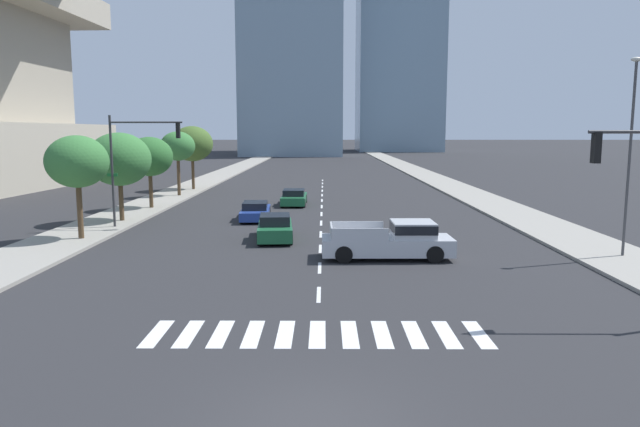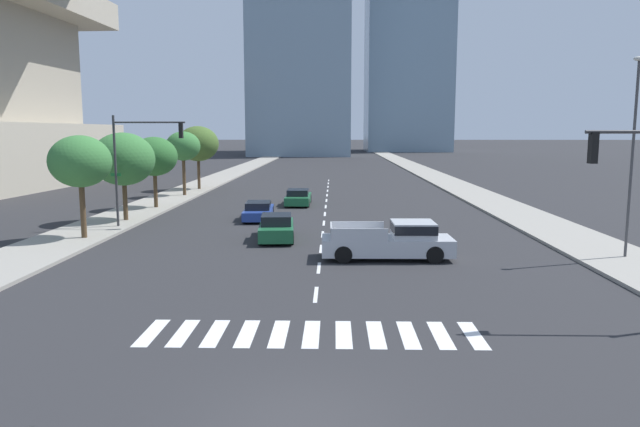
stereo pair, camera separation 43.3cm
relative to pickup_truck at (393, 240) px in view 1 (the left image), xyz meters
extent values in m
plane|color=#28282B|center=(-3.26, -14.91, -0.81)|extent=(800.00, 800.00, 0.00)
cube|color=gray|center=(9.90, 15.09, -0.74)|extent=(4.00, 260.00, 0.15)
cube|color=gray|center=(-16.43, 15.09, -0.74)|extent=(4.00, 260.00, 0.15)
cube|color=silver|center=(-7.76, -9.85, -0.81)|extent=(0.45, 2.26, 0.01)
cube|color=silver|center=(-6.86, -9.85, -0.81)|extent=(0.45, 2.26, 0.01)
cube|color=silver|center=(-5.96, -9.85, -0.81)|extent=(0.45, 2.26, 0.01)
cube|color=silver|center=(-5.06, -9.85, -0.81)|extent=(0.45, 2.26, 0.01)
cube|color=silver|center=(-4.16, -9.85, -0.81)|extent=(0.45, 2.26, 0.01)
cube|color=silver|center=(-3.26, -9.85, -0.81)|extent=(0.45, 2.26, 0.01)
cube|color=silver|center=(-2.36, -9.85, -0.81)|extent=(0.45, 2.26, 0.01)
cube|color=silver|center=(-1.46, -9.85, -0.81)|extent=(0.45, 2.26, 0.01)
cube|color=silver|center=(-0.56, -9.85, -0.81)|extent=(0.45, 2.26, 0.01)
cube|color=silver|center=(0.34, -9.85, -0.81)|extent=(0.45, 2.26, 0.01)
cube|color=silver|center=(1.24, -9.85, -0.81)|extent=(0.45, 2.26, 0.01)
cube|color=silver|center=(-3.26, -5.85, -0.81)|extent=(0.14, 2.00, 0.01)
cube|color=silver|center=(-3.26, -1.85, -0.81)|extent=(0.14, 2.00, 0.01)
cube|color=silver|center=(-3.26, 2.15, -0.81)|extent=(0.14, 2.00, 0.01)
cube|color=silver|center=(-3.26, 6.15, -0.81)|extent=(0.14, 2.00, 0.01)
cube|color=silver|center=(-3.26, 10.15, -0.81)|extent=(0.14, 2.00, 0.01)
cube|color=silver|center=(-3.26, 14.15, -0.81)|extent=(0.14, 2.00, 0.01)
cube|color=silver|center=(-3.26, 18.15, -0.81)|extent=(0.14, 2.00, 0.01)
cube|color=silver|center=(-3.26, 22.15, -0.81)|extent=(0.14, 2.00, 0.01)
cube|color=silver|center=(-3.26, 26.15, -0.81)|extent=(0.14, 2.00, 0.01)
cube|color=silver|center=(-3.26, 30.15, -0.81)|extent=(0.14, 2.00, 0.01)
cube|color=silver|center=(-3.26, 34.15, -0.81)|extent=(0.14, 2.00, 0.01)
cube|color=silver|center=(-3.26, 38.15, -0.81)|extent=(0.14, 2.00, 0.01)
cube|color=silver|center=(-3.26, 42.15, -0.81)|extent=(0.14, 2.00, 0.01)
cube|color=#B7BABF|center=(-0.29, 0.00, -0.22)|extent=(5.78, 2.15, 0.75)
cube|color=#B7BABF|center=(0.86, 0.01, 0.51)|extent=(1.86, 1.94, 0.70)
cube|color=black|center=(0.86, 0.01, 0.59)|extent=(1.88, 1.98, 0.39)
cube|color=#B7BABF|center=(-1.57, 0.98, 0.43)|extent=(2.42, 0.11, 0.55)
cube|color=#B7BABF|center=(-1.54, -1.02, 0.43)|extent=(2.42, 0.11, 0.55)
cube|color=#B7BABF|center=(-2.76, -0.03, 0.43)|extent=(0.10, 2.00, 0.55)
cylinder|color=black|center=(1.65, 0.96, -0.43)|extent=(0.76, 0.27, 0.76)
cylinder|color=black|center=(1.68, -0.92, -0.43)|extent=(0.76, 0.27, 0.76)
cylinder|color=black|center=(-2.26, 0.91, -0.43)|extent=(0.76, 0.27, 0.76)
cylinder|color=black|center=(-2.23, -0.97, -0.43)|extent=(0.76, 0.27, 0.76)
cube|color=#1E6038|center=(-5.40, 19.23, -0.36)|extent=(1.85, 4.63, 0.59)
cube|color=black|center=(-5.40, 19.00, 0.17)|extent=(1.61, 2.09, 0.47)
cylinder|color=black|center=(-6.21, 20.80, -0.49)|extent=(0.22, 0.64, 0.64)
cylinder|color=black|center=(-4.57, 20.79, -0.49)|extent=(0.22, 0.64, 0.64)
cylinder|color=black|center=(-6.23, 17.66, -0.49)|extent=(0.22, 0.64, 0.64)
cylinder|color=black|center=(-4.59, 17.65, -0.49)|extent=(0.22, 0.64, 0.64)
cube|color=#1E6038|center=(-5.65, 4.62, -0.32)|extent=(2.07, 4.52, 0.67)
cube|color=black|center=(-5.63, 4.40, 0.27)|extent=(1.67, 2.09, 0.51)
cylinder|color=black|center=(-6.54, 6.05, -0.49)|extent=(0.27, 0.65, 0.64)
cylinder|color=black|center=(-4.99, 6.17, -0.49)|extent=(0.27, 0.65, 0.64)
cylinder|color=black|center=(-6.31, 3.07, -0.49)|extent=(0.27, 0.65, 0.64)
cylinder|color=black|center=(-4.76, 3.19, -0.49)|extent=(0.27, 0.65, 0.64)
cube|color=navy|center=(-7.50, 11.64, -0.38)|extent=(1.99, 4.77, 0.55)
cube|color=black|center=(-7.48, 11.41, 0.13)|extent=(1.64, 2.19, 0.45)
cylinder|color=black|center=(-8.36, 13.19, -0.49)|extent=(0.25, 0.65, 0.64)
cylinder|color=black|center=(-6.80, 13.27, -0.49)|extent=(0.25, 0.65, 0.64)
cylinder|color=black|center=(-8.19, 10.01, -0.49)|extent=(0.25, 0.65, 0.64)
cylinder|color=black|center=(-6.63, 10.09, -0.49)|extent=(0.25, 0.65, 0.64)
cube|color=black|center=(4.77, -8.54, 4.33)|extent=(0.20, 0.28, 0.90)
sphere|color=red|center=(4.77, -8.54, 4.63)|extent=(0.18, 0.18, 0.18)
sphere|color=orange|center=(4.77, -8.54, 4.33)|extent=(0.18, 0.18, 0.18)
sphere|color=green|center=(4.77, -8.54, 4.03)|extent=(0.18, 0.18, 0.18)
cylinder|color=#333335|center=(-15.23, 7.83, 2.53)|extent=(0.14, 0.14, 6.38)
cylinder|color=#333335|center=(-13.17, 7.83, 5.32)|extent=(4.11, 0.10, 0.10)
cube|color=black|center=(-11.37, 7.83, 4.87)|extent=(0.20, 0.28, 0.90)
sphere|color=red|center=(-11.37, 7.83, 5.17)|extent=(0.18, 0.18, 0.18)
sphere|color=orange|center=(-11.37, 7.83, 4.87)|extent=(0.18, 0.18, 0.18)
sphere|color=green|center=(-11.37, 7.83, 4.57)|extent=(0.18, 0.18, 0.18)
cube|color=#19662D|center=(-15.23, 7.83, 2.34)|extent=(0.60, 0.04, 0.18)
cylinder|color=#3F3F42|center=(10.20, 0.02, 3.54)|extent=(0.12, 0.12, 8.40)
ellipsoid|color=beige|center=(10.20, 0.02, 7.83)|extent=(0.50, 0.24, 0.20)
cylinder|color=#4C3823|center=(-15.63, 4.08, 0.69)|extent=(0.28, 0.28, 2.70)
ellipsoid|color=#387538|center=(-15.63, 4.08, 3.29)|extent=(3.13, 3.13, 2.66)
cylinder|color=#4C3823|center=(-15.63, 10.22, 0.46)|extent=(0.28, 0.28, 2.25)
ellipsoid|color=#387538|center=(-15.63, 10.22, 3.12)|extent=(3.83, 3.83, 3.25)
cylinder|color=#4C3823|center=(-15.63, 16.45, 0.52)|extent=(0.28, 0.28, 2.36)
ellipsoid|color=#2D662D|center=(-15.63, 16.45, 3.02)|extent=(3.31, 3.31, 2.82)
cylinder|color=#4C3823|center=(-15.63, 24.67, 0.86)|extent=(0.28, 0.28, 3.05)
ellipsoid|color=#387538|center=(-15.63, 24.67, 3.57)|extent=(2.94, 2.94, 2.50)
cylinder|color=#4C3823|center=(-15.63, 30.21, 0.71)|extent=(0.28, 0.28, 2.75)
ellipsoid|color=#426028|center=(-15.63, 30.21, 3.65)|extent=(3.92, 3.92, 3.33)
camera|label=1|loc=(-3.08, -25.54, 4.79)|focal=32.82mm
camera|label=2|loc=(-2.65, -25.53, 4.79)|focal=32.82mm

